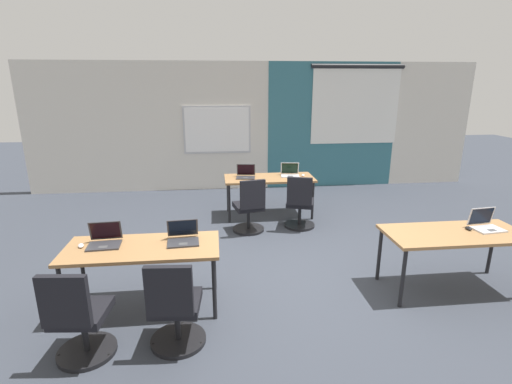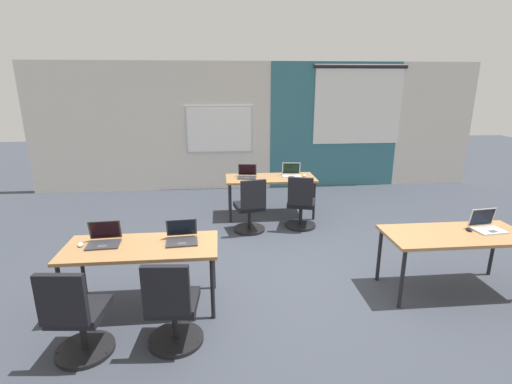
# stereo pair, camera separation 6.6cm
# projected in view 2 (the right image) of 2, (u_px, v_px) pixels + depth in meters

# --- Properties ---
(ground_plane) EXTENTS (24.00, 24.00, 0.00)m
(ground_plane) POSITION_uv_depth(u_px,v_px,m) (292.00, 272.00, 4.92)
(ground_plane) COLOR #383D47
(back_wall_assembly) EXTENTS (10.00, 0.27, 2.80)m
(back_wall_assembly) POSITION_uv_depth(u_px,v_px,m) (261.00, 126.00, 8.54)
(back_wall_assembly) COLOR silver
(back_wall_assembly) RESTS_ON ground
(desk_near_left) EXTENTS (1.60, 0.70, 0.72)m
(desk_near_left) POSITION_uv_depth(u_px,v_px,m) (142.00, 251.00, 4.00)
(desk_near_left) COLOR #A37547
(desk_near_left) RESTS_ON ground
(desk_near_right) EXTENTS (1.60, 0.70, 0.72)m
(desk_near_right) POSITION_uv_depth(u_px,v_px,m) (455.00, 238.00, 4.32)
(desk_near_right) COLOR #A37547
(desk_near_right) RESTS_ON ground
(desk_far_center) EXTENTS (1.60, 0.70, 0.72)m
(desk_far_center) POSITION_uv_depth(u_px,v_px,m) (271.00, 181.00, 6.84)
(desk_far_center) COLOR #A37547
(desk_far_center) RESTS_ON ground
(laptop_near_right_end) EXTENTS (0.36, 0.31, 0.24)m
(laptop_near_right_end) POSITION_uv_depth(u_px,v_px,m) (487.00, 226.00, 4.40)
(laptop_near_right_end) COLOR silver
(laptop_near_right_end) RESTS_ON desk_near_right
(mouse_near_right_end) EXTENTS (0.07, 0.11, 0.03)m
(mouse_near_right_end) POSITION_uv_depth(u_px,v_px,m) (469.00, 229.00, 4.38)
(mouse_near_right_end) COLOR black
(mouse_near_right_end) RESTS_ON desk_near_right
(laptop_far_right) EXTENTS (0.36, 0.32, 0.23)m
(laptop_far_right) POSITION_uv_depth(u_px,v_px,m) (291.00, 173.00, 6.90)
(laptop_far_right) COLOR silver
(laptop_far_right) RESTS_ON desk_far_center
(mouse_far_right) EXTENTS (0.09, 0.11, 0.03)m
(mouse_far_right) POSITION_uv_depth(u_px,v_px,m) (305.00, 175.00, 6.89)
(mouse_far_right) COLOR silver
(mouse_far_right) RESTS_ON desk_far_center
(chair_far_right) EXTENTS (0.55, 0.60, 0.92)m
(chair_far_right) POSITION_uv_depth(u_px,v_px,m) (301.00, 207.00, 6.30)
(chair_far_right) COLOR black
(chair_far_right) RESTS_ON ground
(laptop_near_left_end) EXTENTS (0.35, 0.31, 0.23)m
(laptop_near_left_end) POSITION_uv_depth(u_px,v_px,m) (104.00, 239.00, 4.02)
(laptop_near_left_end) COLOR #333338
(laptop_near_left_end) RESTS_ON desk_near_left
(mouse_near_left_end) EXTENTS (0.08, 0.11, 0.03)m
(mouse_near_left_end) POSITION_uv_depth(u_px,v_px,m) (80.00, 245.00, 3.97)
(mouse_near_left_end) COLOR silver
(mouse_near_left_end) RESTS_ON desk_near_left
(chair_near_left_end) EXTENTS (0.52, 0.56, 0.92)m
(chair_near_left_end) POSITION_uv_depth(u_px,v_px,m) (77.00, 321.00, 3.30)
(chair_near_left_end) COLOR black
(chair_near_left_end) RESTS_ON ground
(laptop_near_left_inner) EXTENTS (0.35, 0.33, 0.23)m
(laptop_near_left_inner) POSITION_uv_depth(u_px,v_px,m) (182.00, 237.00, 4.08)
(laptop_near_left_inner) COLOR #333338
(laptop_near_left_inner) RESTS_ON desk_near_left
(chair_near_left_inner) EXTENTS (0.52, 0.56, 0.92)m
(chair_near_left_inner) POSITION_uv_depth(u_px,v_px,m) (172.00, 311.00, 3.44)
(chair_near_left_inner) COLOR black
(chair_near_left_inner) RESTS_ON ground
(laptop_far_left) EXTENTS (0.37, 0.34, 0.23)m
(laptop_far_left) POSITION_uv_depth(u_px,v_px,m) (247.00, 175.00, 6.80)
(laptop_far_left) COLOR #333338
(laptop_far_left) RESTS_ON desk_far_center
(chair_far_left) EXTENTS (0.52, 0.57, 0.92)m
(chair_far_left) POSITION_uv_depth(u_px,v_px,m) (250.00, 210.00, 6.14)
(chair_far_left) COLOR black
(chair_far_left) RESTS_ON ground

